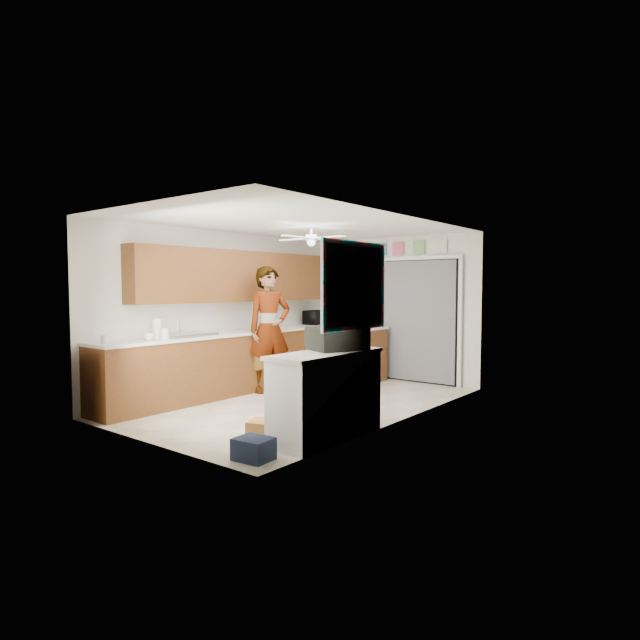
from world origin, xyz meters
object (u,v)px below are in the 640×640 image
Objects in this scene: cup at (149,337)px; dog at (342,380)px; microwave at (316,317)px; man at (269,329)px; navy_crate at (254,449)px; suitcase at (337,338)px; cardboard_box at (268,432)px; paper_towel_roll at (157,329)px.

cup reaches higher than dog.
man is at bearing -172.54° from microwave.
microwave is 4.99m from navy_crate.
suitcase is (2.64, -2.93, -0.00)m from microwave.
dog is at bearing -40.48° from man.
suitcase is at bearing -144.49° from microwave.
man is (0.42, -1.69, -0.09)m from microwave.
cardboard_box is at bearing -154.51° from microwave.
suitcase reaches higher than cup.
cardboard_box is 0.20× the size of man.
cup is 0.24m from paper_towel_roll.
dog is at bearing 111.06° from navy_crate.
suitcase reaches higher than navy_crate.
microwave is 0.84× the size of dog.
microwave is at bearing 154.71° from suitcase.
suitcase is 2.34m from dog.
man reaches higher than dog.
cardboard_box reaches higher than navy_crate.
cardboard_box is (2.23, -0.10, -0.87)m from cup.
microwave is at bearing 132.17° from dog.
cup is 0.34× the size of navy_crate.
paper_towel_roll is 1.78m from man.
dog is (1.40, -1.13, -0.85)m from microwave.
microwave is 0.79× the size of suitcase.
paper_towel_roll is 2.83m from dog.
navy_crate is at bearing -70.61° from suitcase.
suitcase is (2.55, 0.69, 0.08)m from cup.
suitcase is 1.52× the size of cardboard_box.
dog is at bearing 109.61° from cardboard_box.
cardboard_box is 2.90m from man.
cardboard_box is 0.52m from navy_crate.
cup is 0.20× the size of suitcase.
paper_towel_roll is (-0.11, 0.20, 0.09)m from cup.
paper_towel_roll is at bearing 163.87° from navy_crate.
man is at bearing 133.30° from cardboard_box.
paper_towel_roll is at bearing 119.72° from cup.
suitcase is at bearing 10.38° from paper_towel_roll.
paper_towel_roll is 0.68× the size of cardboard_box.
cardboard_box is (-0.32, -0.78, -0.95)m from suitcase.
microwave reaches higher than suitcase.
cup is 2.40m from cardboard_box.
microwave reaches higher than cup.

